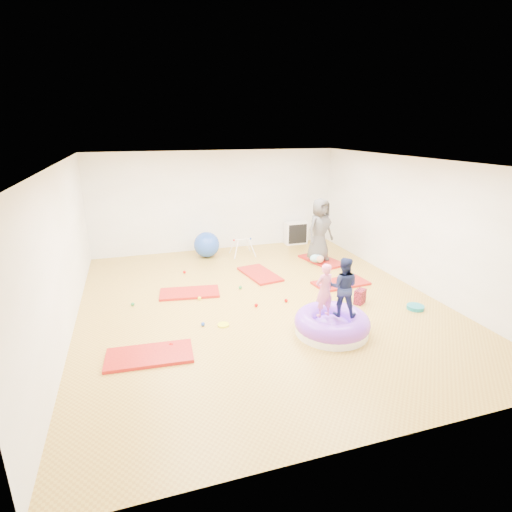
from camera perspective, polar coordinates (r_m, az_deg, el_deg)
name	(u,v)px	position (r m, az deg, el deg)	size (l,w,h in m)	color
room	(261,236)	(7.69, 0.67, 2.89)	(7.01, 8.01, 2.81)	gold
gym_mat_front_left	(150,355)	(6.57, -14.97, -13.57)	(1.32, 0.66, 0.05)	red
gym_mat_mid_left	(190,293)	(8.67, -9.47, -5.20)	(1.25, 0.62, 0.05)	red
gym_mat_center_back	(260,274)	(9.61, 0.53, -2.60)	(1.27, 0.63, 0.05)	red
gym_mat_right	(341,283)	(9.27, 12.02, -3.81)	(1.24, 0.62, 0.05)	red
gym_mat_rear_right	(322,260)	(10.73, 9.38, -0.63)	(1.27, 0.63, 0.05)	red
inflatable_cushion	(332,324)	(7.10, 10.77, -9.55)	(1.30, 1.30, 0.41)	white
child_pink	(324,288)	(6.77, 9.74, -4.46)	(0.34, 0.23, 0.94)	pink
child_navy	(343,284)	(6.85, 12.37, -3.94)	(0.50, 0.39, 1.03)	navy
adult_caregiver	(320,230)	(10.45, 9.10, 3.71)	(0.80, 0.52, 1.64)	#454545
infant	(318,258)	(10.42, 8.80, -0.33)	(0.39, 0.40, 0.23)	#8ED2E9
ball_pit_balls	(232,303)	(8.06, -3.38, -6.75)	(4.20, 3.79, 0.07)	blue
exercise_ball_blue	(207,245)	(10.95, -7.06, 1.62)	(0.70, 0.70, 0.70)	blue
exercise_ball_orange	(209,248)	(11.12, -6.74, 1.17)	(0.43, 0.43, 0.43)	#D84E00
infant_play_gym	(242,245)	(10.97, -1.96, 1.64)	(0.63, 0.60, 0.48)	white
cube_shelf	(296,233)	(12.21, 5.70, 3.32)	(0.67, 0.33, 0.67)	white
balance_disc	(415,307)	(8.47, 21.81, -6.81)	(0.33, 0.33, 0.07)	#107B8E
backpack	(360,297)	(8.33, 14.63, -5.64)	(0.26, 0.16, 0.30)	#C01D3D
yellow_toy	(223,325)	(7.29, -4.69, -9.78)	(0.21, 0.21, 0.03)	#F7FF1D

